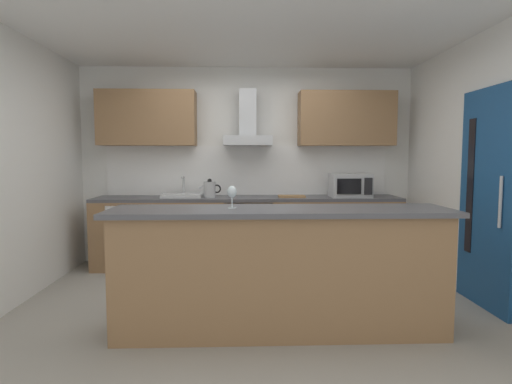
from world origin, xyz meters
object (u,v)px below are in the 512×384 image
object	(u,v)px
oven	(248,231)
wine_glass	(232,193)
microwave	(350,185)
kettle	(210,189)
sink	(182,195)
chopping_board	(292,196)
range_hood	(248,128)
refrigerator	(135,235)

from	to	relation	value
oven	wine_glass	bearing A→B (deg)	-94.67
microwave	kettle	size ratio (longest dim) A/B	1.73
oven	kettle	world-z (taller)	kettle
sink	chopping_board	distance (m)	1.39
microwave	sink	xyz separation A→B (m)	(-2.14, 0.04, -0.12)
range_hood	refrigerator	bearing A→B (deg)	-174.79
microwave	range_hood	size ratio (longest dim) A/B	0.69
refrigerator	microwave	size ratio (longest dim) A/B	1.70
refrigerator	oven	bearing A→B (deg)	0.11
sink	wine_glass	bearing A→B (deg)	-71.43
oven	chopping_board	distance (m)	0.71
oven	refrigerator	size ratio (longest dim) A/B	0.94
oven	microwave	bearing A→B (deg)	-1.23
oven	sink	size ratio (longest dim) A/B	1.60
kettle	chopping_board	size ratio (longest dim) A/B	0.85
oven	refrigerator	bearing A→B (deg)	-179.89
refrigerator	sink	bearing A→B (deg)	1.29
range_hood	oven	bearing A→B (deg)	-90.00
sink	kettle	world-z (taller)	sink
kettle	microwave	bearing A→B (deg)	0.19
microwave	sink	size ratio (longest dim) A/B	1.00
sink	range_hood	size ratio (longest dim) A/B	0.69
refrigerator	kettle	bearing A→B (deg)	-1.85
kettle	oven	bearing A→B (deg)	3.94
sink	kettle	xyz separation A→B (m)	(0.35, -0.04, 0.08)
wine_glass	refrigerator	bearing A→B (deg)	122.76
refrigerator	kettle	size ratio (longest dim) A/B	2.94
chopping_board	microwave	bearing A→B (deg)	-0.32
refrigerator	chopping_board	size ratio (longest dim) A/B	2.50
kettle	range_hood	size ratio (longest dim) A/B	0.40
kettle	wine_glass	size ratio (longest dim) A/B	1.62
sink	oven	bearing A→B (deg)	-0.75
sink	chopping_board	size ratio (longest dim) A/B	1.47
chopping_board	wine_glass	bearing A→B (deg)	-109.95
refrigerator	chopping_board	xyz separation A→B (m)	(2.00, -0.02, 0.49)
range_hood	wine_glass	xyz separation A→B (m)	(-0.16, -2.13, -0.66)
oven	chopping_board	size ratio (longest dim) A/B	2.35
oven	kettle	distance (m)	0.73
microwave	sink	distance (m)	2.15
range_hood	chopping_board	world-z (taller)	range_hood
kettle	sink	bearing A→B (deg)	172.75
refrigerator	range_hood	world-z (taller)	range_hood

